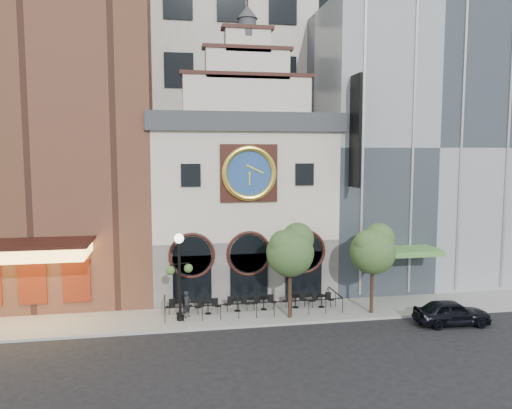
{
  "coord_description": "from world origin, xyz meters",
  "views": [
    {
      "loc": [
        -5.09,
        -26.81,
        9.8
      ],
      "look_at": [
        0.83,
        6.0,
        6.35
      ],
      "focal_mm": 35.0,
      "sensor_mm": 36.0,
      "label": 1
    }
  ],
  "objects_px": {
    "bistro_0": "(179,306)",
    "bistro_2": "(237,304)",
    "bistro_1": "(208,306)",
    "lamppost": "(179,267)",
    "car_right": "(452,312)",
    "tree_right": "(373,248)",
    "pedestrian": "(187,304)",
    "tree_left": "(291,249)",
    "bistro_3": "(264,302)",
    "bistro_4": "(295,300)",
    "bistro_5": "(321,300)"
  },
  "relations": [
    {
      "from": "pedestrian",
      "to": "bistro_5",
      "type": "bearing_deg",
      "value": -47.23
    },
    {
      "from": "bistro_1",
      "to": "lamppost",
      "type": "xyz_separation_m",
      "value": [
        -1.68,
        -0.87,
        2.68
      ]
    },
    {
      "from": "car_right",
      "to": "pedestrian",
      "type": "distance_m",
      "value": 15.29
    },
    {
      "from": "bistro_0",
      "to": "pedestrian",
      "type": "distance_m",
      "value": 0.88
    },
    {
      "from": "bistro_1",
      "to": "lamppost",
      "type": "distance_m",
      "value": 3.28
    },
    {
      "from": "bistro_4",
      "to": "lamppost",
      "type": "xyz_separation_m",
      "value": [
        -7.17,
        -1.12,
        2.68
      ]
    },
    {
      "from": "pedestrian",
      "to": "tree_right",
      "type": "height_order",
      "value": "tree_right"
    },
    {
      "from": "tree_left",
      "to": "tree_right",
      "type": "relative_size",
      "value": 1.03
    },
    {
      "from": "bistro_2",
      "to": "pedestrian",
      "type": "distance_m",
      "value": 3.14
    },
    {
      "from": "pedestrian",
      "to": "car_right",
      "type": "bearing_deg",
      "value": -63.73
    },
    {
      "from": "lamppost",
      "to": "car_right",
      "type": "bearing_deg",
      "value": -32.05
    },
    {
      "from": "tree_left",
      "to": "lamppost",
      "type": "bearing_deg",
      "value": 174.72
    },
    {
      "from": "bistro_2",
      "to": "bistro_3",
      "type": "xyz_separation_m",
      "value": [
        1.65,
        -0.01,
        0.0
      ]
    },
    {
      "from": "bistro_2",
      "to": "bistro_3",
      "type": "relative_size",
      "value": 1.0
    },
    {
      "from": "bistro_3",
      "to": "bistro_5",
      "type": "xyz_separation_m",
      "value": [
        3.67,
        -0.15,
        0.0
      ]
    },
    {
      "from": "car_right",
      "to": "tree_left",
      "type": "distance_m",
      "value": 9.86
    },
    {
      "from": "tree_left",
      "to": "tree_right",
      "type": "bearing_deg",
      "value": -0.47
    },
    {
      "from": "bistro_0",
      "to": "bistro_2",
      "type": "xyz_separation_m",
      "value": [
        3.52,
        -0.11,
        0.0
      ]
    },
    {
      "from": "bistro_5",
      "to": "pedestrian",
      "type": "bearing_deg",
      "value": -177.14
    },
    {
      "from": "bistro_1",
      "to": "car_right",
      "type": "relative_size",
      "value": 0.37
    },
    {
      "from": "bistro_2",
      "to": "bistro_1",
      "type": "bearing_deg",
      "value": -173.49
    },
    {
      "from": "bistro_5",
      "to": "tree_left",
      "type": "height_order",
      "value": "tree_left"
    },
    {
      "from": "car_right",
      "to": "lamppost",
      "type": "bearing_deg",
      "value": 82.38
    },
    {
      "from": "bistro_0",
      "to": "bistro_4",
      "type": "relative_size",
      "value": 1.0
    },
    {
      "from": "bistro_0",
      "to": "car_right",
      "type": "distance_m",
      "value": 15.9
    },
    {
      "from": "bistro_0",
      "to": "car_right",
      "type": "xyz_separation_m",
      "value": [
        15.31,
        -4.29,
        0.11
      ]
    },
    {
      "from": "car_right",
      "to": "bistro_2",
      "type": "bearing_deg",
      "value": 74.32
    },
    {
      "from": "bistro_1",
      "to": "bistro_0",
      "type": "bearing_deg",
      "value": 169.49
    },
    {
      "from": "bistro_1",
      "to": "bistro_2",
      "type": "relative_size",
      "value": 1.0
    },
    {
      "from": "bistro_0",
      "to": "bistro_4",
      "type": "bearing_deg",
      "value": -0.56
    },
    {
      "from": "lamppost",
      "to": "tree_left",
      "type": "bearing_deg",
      "value": -25.85
    },
    {
      "from": "car_right",
      "to": "bistro_5",
      "type": "bearing_deg",
      "value": 61.98
    },
    {
      "from": "bistro_0",
      "to": "bistro_5",
      "type": "distance_m",
      "value": 8.84
    },
    {
      "from": "bistro_2",
      "to": "tree_left",
      "type": "height_order",
      "value": "tree_left"
    },
    {
      "from": "pedestrian",
      "to": "tree_right",
      "type": "distance_m",
      "value": 11.59
    },
    {
      "from": "bistro_0",
      "to": "tree_left",
      "type": "distance_m",
      "value": 7.6
    },
    {
      "from": "bistro_2",
      "to": "tree_right",
      "type": "distance_m",
      "value": 8.92
    },
    {
      "from": "bistro_1",
      "to": "car_right",
      "type": "distance_m",
      "value": 14.17
    },
    {
      "from": "tree_right",
      "to": "bistro_2",
      "type": "bearing_deg",
      "value": 167.92
    },
    {
      "from": "bistro_3",
      "to": "lamppost",
      "type": "xyz_separation_m",
      "value": [
        -5.15,
        -1.07,
        2.68
      ]
    },
    {
      "from": "pedestrian",
      "to": "lamppost",
      "type": "relative_size",
      "value": 0.31
    },
    {
      "from": "bistro_5",
      "to": "bistro_4",
      "type": "bearing_deg",
      "value": 173.07
    },
    {
      "from": "bistro_1",
      "to": "tree_right",
      "type": "bearing_deg",
      "value": -8.72
    },
    {
      "from": "bistro_0",
      "to": "bistro_1",
      "type": "distance_m",
      "value": 1.73
    },
    {
      "from": "bistro_0",
      "to": "bistro_2",
      "type": "distance_m",
      "value": 3.52
    },
    {
      "from": "bistro_1",
      "to": "tree_right",
      "type": "distance_m",
      "value": 10.54
    },
    {
      "from": "bistro_4",
      "to": "tree_left",
      "type": "xyz_separation_m",
      "value": [
        -0.75,
        -1.71,
        3.63
      ]
    },
    {
      "from": "bistro_3",
      "to": "tree_left",
      "type": "height_order",
      "value": "tree_left"
    },
    {
      "from": "bistro_5",
      "to": "lamppost",
      "type": "bearing_deg",
      "value": -174.05
    },
    {
      "from": "car_right",
      "to": "tree_left",
      "type": "relative_size",
      "value": 0.76
    }
  ]
}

